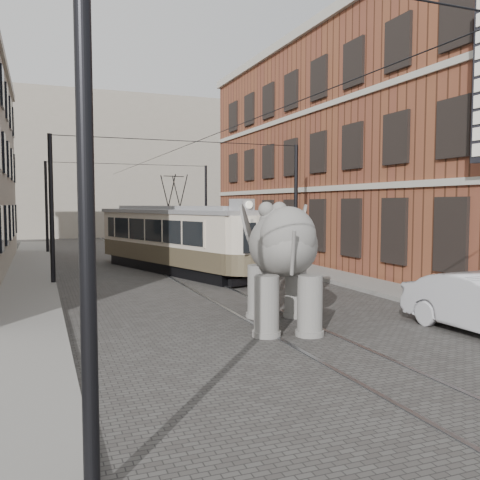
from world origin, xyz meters
name	(u,v)px	position (x,y,z in m)	size (l,w,h in m)	color
ground	(239,303)	(0.00, 0.00, 0.00)	(120.00, 120.00, 0.00)	#3F3D3A
tram_rails	(239,303)	(0.00, 0.00, 0.01)	(1.54, 80.00, 0.02)	slate
sidewalk_right	(389,290)	(6.00, 0.00, 0.07)	(2.00, 60.00, 0.15)	slate
sidewalk_left	(25,316)	(-6.50, 0.00, 0.07)	(2.00, 60.00, 0.15)	slate
brick_building	(364,155)	(11.00, 9.00, 6.00)	(8.00, 26.00, 12.00)	brown
distant_block	(100,168)	(0.00, 40.00, 7.00)	(28.00, 10.00, 14.00)	gray
catenary	(191,210)	(-0.20, 5.00, 3.00)	(11.00, 30.20, 6.00)	black
tram	(174,224)	(-0.05, 8.40, 2.30)	(2.40, 11.62, 4.61)	beige
elephant	(282,263)	(-0.06, -3.38, 1.68)	(3.02, 5.49, 3.36)	slate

